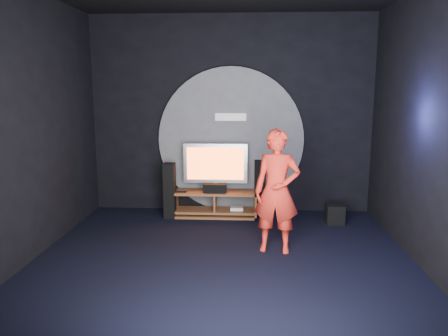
# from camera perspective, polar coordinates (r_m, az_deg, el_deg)

# --- Properties ---
(floor) EXTENTS (5.00, 5.00, 0.00)m
(floor) POSITION_cam_1_polar(r_m,az_deg,el_deg) (5.80, -0.19, -12.18)
(floor) COLOR black
(floor) RESTS_ON ground
(back_wall) EXTENTS (5.00, 0.04, 3.50)m
(back_wall) POSITION_cam_1_polar(r_m,az_deg,el_deg) (7.86, 0.91, 6.95)
(back_wall) COLOR black
(back_wall) RESTS_ON ground
(front_wall) EXTENTS (5.00, 0.04, 3.50)m
(front_wall) POSITION_cam_1_polar(r_m,az_deg,el_deg) (2.90, -3.19, 0.85)
(front_wall) COLOR black
(front_wall) RESTS_ON ground
(left_wall) EXTENTS (0.04, 5.00, 3.50)m
(left_wall) POSITION_cam_1_polar(r_m,az_deg,el_deg) (6.06, -24.60, 4.95)
(left_wall) COLOR black
(left_wall) RESTS_ON ground
(right_wall) EXTENTS (0.04, 5.00, 3.50)m
(right_wall) POSITION_cam_1_polar(r_m,az_deg,el_deg) (5.79, 25.43, 4.67)
(right_wall) COLOR black
(right_wall) RESTS_ON ground
(wall_disc_panel) EXTENTS (2.60, 0.11, 2.60)m
(wall_disc_panel) POSITION_cam_1_polar(r_m,az_deg,el_deg) (7.85, 0.88, 3.65)
(wall_disc_panel) COLOR #515156
(wall_disc_panel) RESTS_ON ground
(media_console) EXTENTS (1.45, 0.45, 0.45)m
(media_console) POSITION_cam_1_polar(r_m,az_deg,el_deg) (7.69, -1.10, -4.90)
(media_console) COLOR brown
(media_console) RESTS_ON ground
(tv) EXTENTS (1.11, 0.22, 0.83)m
(tv) POSITION_cam_1_polar(r_m,az_deg,el_deg) (7.60, -1.13, 0.39)
(tv) COLOR #B4B5BC
(tv) RESTS_ON media_console
(center_speaker) EXTENTS (0.40, 0.15, 0.15)m
(center_speaker) POSITION_cam_1_polar(r_m,az_deg,el_deg) (7.52, -1.21, -2.65)
(center_speaker) COLOR black
(center_speaker) RESTS_ON media_console
(remote) EXTENTS (0.18, 0.05, 0.02)m
(remote) POSITION_cam_1_polar(r_m,az_deg,el_deg) (7.57, -5.61, -3.11)
(remote) COLOR black
(remote) RESTS_ON media_console
(tower_speaker_left) EXTENTS (0.19, 0.21, 0.96)m
(tower_speaker_left) POSITION_cam_1_polar(r_m,az_deg,el_deg) (7.60, -7.12, -2.96)
(tower_speaker_left) COLOR black
(tower_speaker_left) RESTS_ON ground
(tower_speaker_right) EXTENTS (0.19, 0.21, 0.96)m
(tower_speaker_right) POSITION_cam_1_polar(r_m,az_deg,el_deg) (7.89, 4.67, -2.40)
(tower_speaker_right) COLOR black
(tower_speaker_right) RESTS_ON ground
(subwoofer) EXTENTS (0.29, 0.29, 0.32)m
(subwoofer) POSITION_cam_1_polar(r_m,az_deg,el_deg) (7.54, 14.28, -5.83)
(subwoofer) COLOR black
(subwoofer) RESTS_ON ground
(player) EXTENTS (0.67, 0.49, 1.69)m
(player) POSITION_cam_1_polar(r_m,az_deg,el_deg) (5.97, 6.91, -3.04)
(player) COLOR red
(player) RESTS_ON ground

